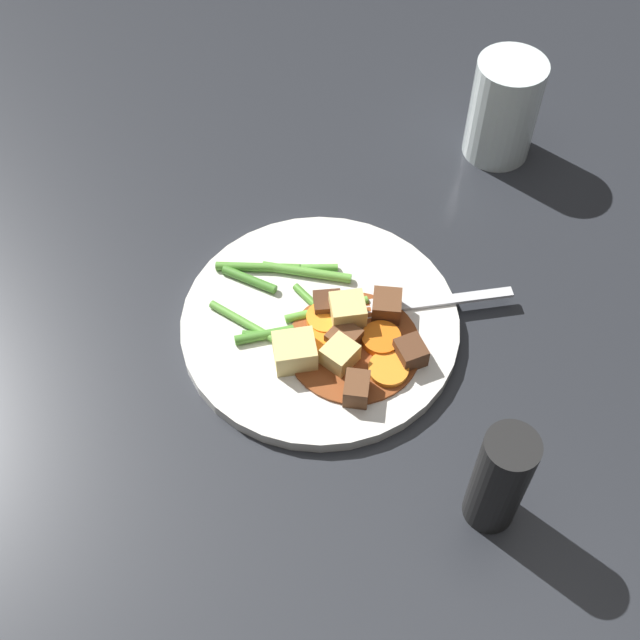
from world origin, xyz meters
TOP-DOWN VIEW (x-y plane):
  - ground_plane at (0.00, 0.00)m, footprint 3.00×3.00m
  - dinner_plate at (0.00, 0.00)m, footprint 0.25×0.25m
  - stew_sauce at (0.04, -0.01)m, footprint 0.12×0.12m
  - carrot_slice_0 at (0.06, 0.01)m, footprint 0.04×0.04m
  - carrot_slice_1 at (0.01, 0.00)m, footprint 0.04×0.04m
  - carrot_slice_2 at (0.08, -0.01)m, footprint 0.05×0.05m
  - carrot_slice_3 at (0.01, -0.02)m, footprint 0.03×0.03m
  - potato_chunk_0 at (0.04, -0.03)m, footprint 0.03×0.03m
  - potato_chunk_1 at (0.01, -0.05)m, footprint 0.05×0.05m
  - potato_chunk_2 at (0.02, 0.01)m, footprint 0.04×0.04m
  - meat_chunk_0 at (0.03, -0.01)m, footprint 0.03×0.03m
  - meat_chunk_1 at (0.09, 0.01)m, footprint 0.03×0.03m
  - meat_chunk_2 at (0.05, 0.04)m, footprint 0.04×0.04m
  - meat_chunk_3 at (-0.00, 0.01)m, footprint 0.03×0.03m
  - meat_chunk_4 at (0.07, -0.05)m, footprint 0.03×0.03m
  - green_bean_0 at (-0.01, 0.01)m, footprint 0.05×0.02m
  - green_bean_1 at (-0.05, -0.04)m, footprint 0.07×0.01m
  - green_bean_2 at (-0.08, 0.00)m, footprint 0.06×0.02m
  - green_bean_3 at (-0.03, -0.04)m, footprint 0.04×0.04m
  - green_bean_4 at (-0.04, 0.04)m, footprint 0.08×0.04m
  - green_bean_5 at (-0.08, 0.02)m, footprint 0.07×0.05m
  - green_bean_6 at (-0.02, -0.04)m, footprint 0.06×0.04m
  - green_bean_7 at (-0.00, 0.01)m, footprint 0.06×0.06m
  - green_bean_8 at (-0.04, 0.04)m, footprint 0.06×0.04m
  - fork at (0.06, 0.06)m, footprint 0.14×0.13m
  - water_glass at (0.03, 0.30)m, footprint 0.07×0.07m
  - pepper_mill at (0.21, -0.07)m, footprint 0.04×0.04m

SIDE VIEW (x-z plane):
  - ground_plane at x=0.00m, z-range 0.00..0.00m
  - dinner_plate at x=0.00m, z-range 0.00..0.01m
  - stew_sauce at x=0.04m, z-range 0.01..0.02m
  - fork at x=0.06m, z-range 0.01..0.02m
  - green_bean_8 at x=-0.04m, z-range 0.01..0.02m
  - green_bean_6 at x=-0.02m, z-range 0.01..0.02m
  - green_bean_0 at x=-0.01m, z-range 0.01..0.02m
  - green_bean_1 at x=-0.05m, z-range 0.01..0.02m
  - green_bean_7 at x=0.00m, z-range 0.01..0.02m
  - carrot_slice_2 at x=0.08m, z-range 0.01..0.02m
  - green_bean_5 at x=-0.08m, z-range 0.01..0.02m
  - green_bean_2 at x=-0.08m, z-range 0.01..0.02m
  - green_bean_3 at x=-0.03m, z-range 0.01..0.02m
  - green_bean_4 at x=-0.04m, z-range 0.01..0.02m
  - carrot_slice_3 at x=0.01m, z-range 0.01..0.02m
  - carrot_slice_0 at x=0.06m, z-range 0.01..0.02m
  - carrot_slice_1 at x=0.01m, z-range 0.01..0.02m
  - meat_chunk_3 at x=0.00m, z-range 0.01..0.03m
  - meat_chunk_0 at x=0.03m, z-range 0.01..0.03m
  - meat_chunk_1 at x=0.09m, z-range 0.01..0.03m
  - meat_chunk_4 at x=0.07m, z-range 0.01..0.03m
  - potato_chunk_0 at x=0.04m, z-range 0.01..0.04m
  - meat_chunk_2 at x=0.05m, z-range 0.01..0.04m
  - potato_chunk_1 at x=0.01m, z-range 0.01..0.04m
  - potato_chunk_2 at x=0.02m, z-range 0.01..0.04m
  - pepper_mill at x=0.21m, z-range 0.00..0.11m
  - water_glass at x=0.03m, z-range 0.00..0.11m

